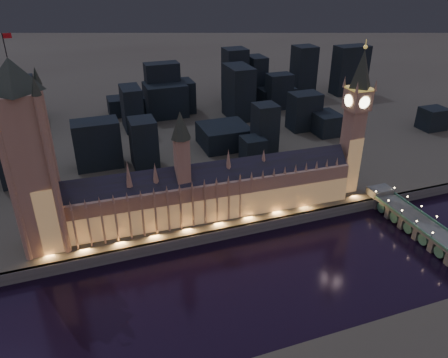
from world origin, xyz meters
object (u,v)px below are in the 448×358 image
object	(u,v)px
palace_of_westminster	(211,191)
elizabeth_tower	(356,111)
victoria_tower	(29,152)
westminster_bridge	(425,231)

from	to	relation	value
palace_of_westminster	elizabeth_tower	xyz separation A→B (m)	(110.24, 0.17, 44.79)
palace_of_westminster	victoria_tower	world-z (taller)	victoria_tower
victoria_tower	westminster_bridge	distance (m)	255.24
elizabeth_tower	westminster_bridge	xyz separation A→B (m)	(19.71, -65.38, -65.17)
victoria_tower	palace_of_westminster	bearing A→B (deg)	-0.09
victoria_tower	westminster_bridge	world-z (taller)	victoria_tower
victoria_tower	elizabeth_tower	xyz separation A→B (m)	(218.00, -0.00, -0.89)
victoria_tower	westminster_bridge	xyz separation A→B (m)	(237.71, -65.38, -66.05)
palace_of_westminster	victoria_tower	size ratio (longest dim) A/B	1.57
palace_of_westminster	elizabeth_tower	world-z (taller)	elizabeth_tower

